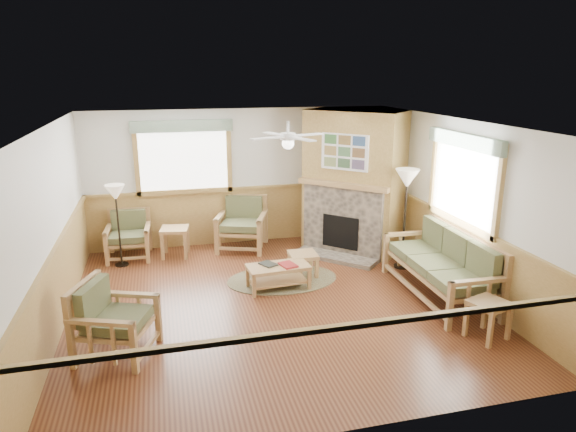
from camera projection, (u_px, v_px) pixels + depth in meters
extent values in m
cube|color=#572C18|center=(274.00, 303.00, 7.83)|extent=(6.00, 6.00, 0.01)
cube|color=white|center=(272.00, 124.00, 7.08)|extent=(6.00, 6.00, 0.01)
cube|color=silver|center=(241.00, 177.00, 10.25)|extent=(6.00, 0.02, 2.70)
cube|color=silver|center=(345.00, 307.00, 4.66)|extent=(6.00, 0.02, 2.70)
cube|color=silver|center=(51.00, 233.00, 6.75)|extent=(0.02, 6.00, 2.70)
cube|color=silver|center=(457.00, 205.00, 8.16)|extent=(0.02, 6.00, 2.70)
cylinder|color=brown|center=(282.00, 279.00, 8.68)|extent=(2.47, 2.47, 0.01)
cube|color=maroon|center=(288.00, 264.00, 8.20)|extent=(0.29, 0.35, 0.03)
cube|color=black|center=(268.00, 263.00, 8.25)|extent=(0.31, 0.33, 0.03)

